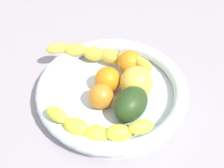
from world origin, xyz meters
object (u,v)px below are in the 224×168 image
(fruit_bowl, at_px, (112,91))
(apple_yellow, at_px, (136,82))
(banana_draped_left, at_px, (101,55))
(orange_front, at_px, (108,79))
(orange_mid_right, at_px, (101,96))
(avocado_dark, at_px, (129,105))
(orange_mid_left, at_px, (130,63))
(banana_draped_right, at_px, (97,129))

(fruit_bowl, xyz_separation_m, apple_yellow, (-0.04, 0.03, 0.03))
(fruit_bowl, height_order, banana_draped_left, banana_draped_left)
(orange_front, xyz_separation_m, apple_yellow, (-0.04, 0.05, 0.01))
(orange_mid_right, bearing_deg, orange_front, -141.57)
(orange_mid_right, height_order, avocado_dark, avocado_dark)
(orange_front, relative_size, apple_yellow, 0.81)
(orange_mid_left, bearing_deg, banana_draped_left, -54.18)
(avocado_dark, bearing_deg, orange_mid_left, -126.95)
(orange_mid_left, height_order, apple_yellow, apple_yellow)
(avocado_dark, distance_m, apple_yellow, 0.06)
(banana_draped_left, height_order, orange_front, banana_draped_left)
(banana_draped_right, height_order, orange_mid_left, same)
(fruit_bowl, xyz_separation_m, banana_draped_right, (0.09, 0.08, 0.02))
(orange_mid_right, xyz_separation_m, apple_yellow, (-0.08, 0.01, 0.01))
(orange_mid_right, height_order, apple_yellow, apple_yellow)
(banana_draped_right, bearing_deg, orange_front, -132.05)
(banana_draped_right, relative_size, apple_yellow, 2.34)
(fruit_bowl, distance_m, orange_mid_right, 0.04)
(apple_yellow, bearing_deg, fruit_bowl, -32.93)
(fruit_bowl, distance_m, apple_yellow, 0.06)
(banana_draped_left, xyz_separation_m, orange_mid_right, (0.07, 0.10, -0.01))
(orange_mid_right, bearing_deg, banana_draped_left, -122.71)
(apple_yellow, bearing_deg, banana_draped_left, -83.39)
(orange_mid_right, bearing_deg, fruit_bowl, -160.05)
(orange_mid_left, relative_size, avocado_dark, 0.67)
(banana_draped_left, bearing_deg, apple_yellow, 96.61)
(orange_front, distance_m, orange_mid_right, 0.05)
(fruit_bowl, relative_size, apple_yellow, 4.67)
(orange_mid_left, xyz_separation_m, avocado_dark, (0.07, 0.10, 0.00))
(orange_mid_right, distance_m, apple_yellow, 0.08)
(orange_mid_right, relative_size, avocado_dark, 0.61)
(orange_mid_right, xyz_separation_m, avocado_dark, (-0.03, 0.05, 0.00))
(fruit_bowl, relative_size, orange_front, 5.78)
(fruit_bowl, distance_m, orange_mid_left, 0.08)
(orange_mid_left, distance_m, avocado_dark, 0.12)
(banana_draped_right, xyz_separation_m, apple_yellow, (-0.13, -0.05, 0.00))
(orange_front, relative_size, avocado_dark, 0.65)
(banana_draped_right, distance_m, orange_mid_left, 0.20)
(banana_draped_right, distance_m, apple_yellow, 0.14)
(banana_draped_right, xyz_separation_m, orange_front, (-0.09, -0.10, -0.00))
(avocado_dark, bearing_deg, banana_draped_right, 10.22)
(fruit_bowl, distance_m, orange_front, 0.03)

